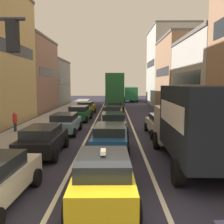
% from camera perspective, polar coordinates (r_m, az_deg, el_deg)
% --- Properties ---
extents(ground_plane, '(140.00, 140.00, 0.00)m').
position_cam_1_polar(ground_plane, '(7.62, -1.01, -22.57)').
color(ground_plane, '#2B2A3B').
extents(sidewalk_left, '(2.60, 64.00, 0.14)m').
position_cam_1_polar(sidewalk_left, '(27.78, -13.78, -1.28)').
color(sidewalk_left, '#A1A1A1').
rests_on(sidewalk_left, ground).
extents(lane_stripe_left, '(0.16, 60.00, 0.01)m').
position_cam_1_polar(lane_stripe_left, '(26.99, -3.44, -1.47)').
color(lane_stripe_left, silver).
rests_on(lane_stripe_left, ground).
extents(lane_stripe_right, '(0.16, 60.00, 0.01)m').
position_cam_1_polar(lane_stripe_right, '(26.96, 3.79, -1.48)').
color(lane_stripe_right, silver).
rests_on(lane_stripe_right, ground).
extents(building_row_right, '(7.20, 43.90, 13.07)m').
position_cam_1_polar(building_row_right, '(30.63, 19.35, 9.71)').
color(building_row_right, '#B2ADA3').
rests_on(building_row_right, ground).
extents(removalist_box_truck, '(2.82, 7.75, 3.58)m').
position_cam_1_polar(removalist_box_truck, '(11.92, 17.69, -2.20)').
color(removalist_box_truck, '#B7B29E').
rests_on(removalist_box_truck, ground).
extents(taxi_centre_lane_front, '(2.14, 4.34, 1.66)m').
position_cam_1_polar(taxi_centre_lane_front, '(8.36, -1.93, -13.86)').
color(taxi_centre_lane_front, yellow).
rests_on(taxi_centre_lane_front, ground).
extents(sedan_centre_lane_second, '(2.18, 4.36, 1.49)m').
position_cam_1_polar(sedan_centre_lane_second, '(13.95, -0.40, -5.58)').
color(sedan_centre_lane_second, '#194C8C').
rests_on(sedan_centre_lane_second, ground).
extents(wagon_left_lane_second, '(2.06, 4.30, 1.49)m').
position_cam_1_polar(wagon_left_lane_second, '(13.83, -15.09, -5.91)').
color(wagon_left_lane_second, black).
rests_on(wagon_left_lane_second, ground).
extents(hatchback_centre_lane_third, '(2.18, 4.36, 1.49)m').
position_cam_1_polar(hatchback_centre_lane_third, '(19.37, 0.22, -2.20)').
color(hatchback_centre_lane_third, gray).
rests_on(hatchback_centre_lane_third, ground).
extents(sedan_left_lane_third, '(2.12, 4.33, 1.49)m').
position_cam_1_polar(sedan_left_lane_third, '(19.30, -10.39, -2.34)').
color(sedan_left_lane_third, '#759EB7').
rests_on(sedan_left_lane_third, ground).
extents(coupe_centre_lane_fourth, '(2.20, 4.37, 1.49)m').
position_cam_1_polar(coupe_centre_lane_fourth, '(25.03, 0.17, -0.25)').
color(coupe_centre_lane_fourth, silver).
rests_on(coupe_centre_lane_fourth, ground).
extents(sedan_left_lane_fourth, '(2.29, 4.41, 1.49)m').
position_cam_1_polar(sedan_left_lane_fourth, '(25.50, -7.23, -0.18)').
color(sedan_left_lane_fourth, '#19592D').
rests_on(sedan_left_lane_fourth, ground).
extents(sedan_centre_lane_fifth, '(2.18, 4.36, 1.49)m').
position_cam_1_polar(sedan_centre_lane_fifth, '(30.52, 0.51, 0.95)').
color(sedan_centre_lane_fifth, '#A51E1E').
rests_on(sedan_centre_lane_fifth, ground).
extents(sedan_left_lane_fifth, '(2.21, 4.37, 1.49)m').
position_cam_1_polar(sedan_left_lane_fifth, '(31.21, -5.84, 1.04)').
color(sedan_left_lane_fifth, '#B29319').
rests_on(sedan_left_lane_fifth, ground).
extents(sedan_right_lane_behind_truck, '(2.12, 4.33, 1.49)m').
position_cam_1_polar(sedan_right_lane_behind_truck, '(18.70, 11.06, -2.63)').
color(sedan_right_lane_behind_truck, beige).
rests_on(sedan_right_lane_behind_truck, ground).
extents(bus_mid_queue_primary, '(3.02, 10.57, 5.06)m').
position_cam_1_polar(bus_mid_queue_primary, '(39.12, 0.41, 5.13)').
color(bus_mid_queue_primary, '#1E6033').
rests_on(bus_mid_queue_primary, ground).
extents(bus_far_queue_secondary, '(3.06, 10.58, 2.90)m').
position_cam_1_polar(bus_far_queue_secondary, '(53.99, 4.14, 4.32)').
color(bus_far_queue_secondary, '#1E6033').
rests_on(bus_far_queue_secondary, ground).
extents(pedestrian_near_kerb, '(0.34, 0.54, 1.66)m').
position_cam_1_polar(pedestrian_near_kerb, '(20.26, -20.76, -1.81)').
color(pedestrian_near_kerb, '#262D47').
rests_on(pedestrian_near_kerb, ground).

